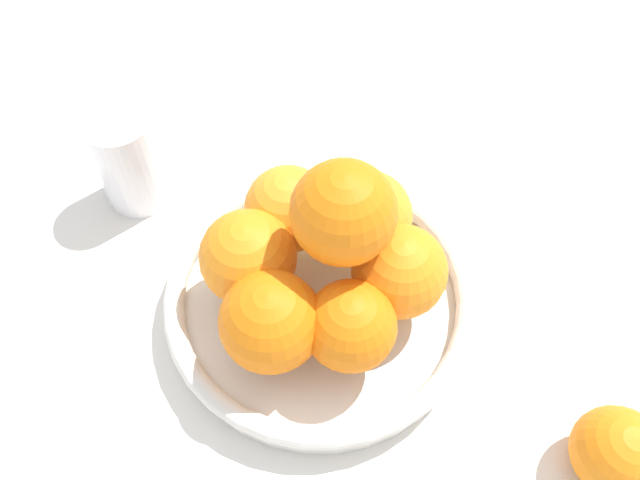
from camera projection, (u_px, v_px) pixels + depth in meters
name	position (u px, v px, depth m)	size (l,w,h in m)	color
ground_plane	(320.00, 308.00, 0.54)	(4.00, 4.00, 0.00)	silver
fruit_bowl	(320.00, 298.00, 0.52)	(0.26, 0.26, 0.04)	silver
orange_pile	(322.00, 256.00, 0.47)	(0.20, 0.18, 0.14)	orange
stray_orange	(618.00, 453.00, 0.44)	(0.06, 0.06, 0.06)	orange
drinking_glass	(129.00, 160.00, 0.57)	(0.06, 0.06, 0.10)	white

